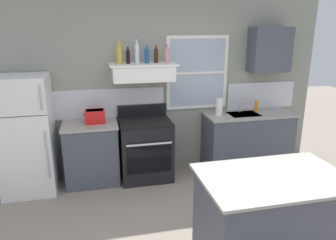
{
  "coord_description": "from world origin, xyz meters",
  "views": [
    {
      "loc": [
        -0.93,
        -2.61,
        2.26
      ],
      "look_at": [
        -0.05,
        1.2,
        1.1
      ],
      "focal_mm": 33.91,
      "sensor_mm": 36.0,
      "label": 1
    }
  ],
  "objects_px": {
    "bottle_balsamic_dark": "(128,57)",
    "bottle_brown_stout": "(156,56)",
    "bottle_champagne_gold_foil": "(119,54)",
    "bottle_blue_liqueur": "(147,56)",
    "bottle_clear_tall": "(137,53)",
    "dish_soap_bottle": "(257,106)",
    "bottle_rose_pink": "(167,55)",
    "kitchen_island": "(270,218)",
    "stove_range": "(146,149)",
    "refrigerator": "(27,135)",
    "paper_towel_roll": "(219,107)",
    "toaster": "(95,116)"
  },
  "relations": [
    {
      "from": "bottle_balsamic_dark",
      "to": "bottle_brown_stout",
      "type": "bearing_deg",
      "value": 3.52
    },
    {
      "from": "bottle_clear_tall",
      "to": "bottle_rose_pink",
      "type": "height_order",
      "value": "bottle_clear_tall"
    },
    {
      "from": "bottle_blue_liqueur",
      "to": "bottle_clear_tall",
      "type": "bearing_deg",
      "value": 172.23
    },
    {
      "from": "toaster",
      "to": "bottle_blue_liqueur",
      "type": "relative_size",
      "value": 1.18
    },
    {
      "from": "refrigerator",
      "to": "bottle_rose_pink",
      "type": "xyz_separation_m",
      "value": [
        2.0,
        0.07,
        1.04
      ]
    },
    {
      "from": "bottle_clear_tall",
      "to": "paper_towel_roll",
      "type": "xyz_separation_m",
      "value": [
        1.26,
        -0.08,
        -0.84
      ]
    },
    {
      "from": "refrigerator",
      "to": "dish_soap_bottle",
      "type": "xyz_separation_m",
      "value": [
        3.53,
        0.16,
        0.18
      ]
    },
    {
      "from": "paper_towel_roll",
      "to": "kitchen_island",
      "type": "relative_size",
      "value": 0.19
    },
    {
      "from": "refrigerator",
      "to": "dish_soap_bottle",
      "type": "relative_size",
      "value": 9.11
    },
    {
      "from": "stove_range",
      "to": "refrigerator",
      "type": "bearing_deg",
      "value": -179.2
    },
    {
      "from": "stove_range",
      "to": "bottle_rose_pink",
      "type": "xyz_separation_m",
      "value": [
        0.35,
        0.05,
        1.39
      ]
    },
    {
      "from": "refrigerator",
      "to": "bottle_balsamic_dark",
      "type": "relative_size",
      "value": 6.98
    },
    {
      "from": "bottle_blue_liqueur",
      "to": "kitchen_island",
      "type": "xyz_separation_m",
      "value": [
        0.84,
        -2.16,
        -1.39
      ]
    },
    {
      "from": "toaster",
      "to": "kitchen_island",
      "type": "height_order",
      "value": "toaster"
    },
    {
      "from": "bottle_champagne_gold_foil",
      "to": "paper_towel_roll",
      "type": "xyz_separation_m",
      "value": [
        1.52,
        -0.03,
        -0.84
      ]
    },
    {
      "from": "refrigerator",
      "to": "bottle_brown_stout",
      "type": "bearing_deg",
      "value": 4.67
    },
    {
      "from": "refrigerator",
      "to": "bottle_brown_stout",
      "type": "relative_size",
      "value": 6.66
    },
    {
      "from": "bottle_balsamic_dark",
      "to": "bottle_rose_pink",
      "type": "height_order",
      "value": "bottle_rose_pink"
    },
    {
      "from": "stove_range",
      "to": "paper_towel_roll",
      "type": "xyz_separation_m",
      "value": [
        1.18,
        0.04,
        0.58
      ]
    },
    {
      "from": "bottle_balsamic_dark",
      "to": "dish_soap_bottle",
      "type": "bearing_deg",
      "value": 0.94
    },
    {
      "from": "refrigerator",
      "to": "bottle_blue_liqueur",
      "type": "relative_size",
      "value": 6.54
    },
    {
      "from": "bottle_clear_tall",
      "to": "dish_soap_bottle",
      "type": "bearing_deg",
      "value": 0.66
    },
    {
      "from": "stove_range",
      "to": "bottle_brown_stout",
      "type": "bearing_deg",
      "value": 32.1
    },
    {
      "from": "bottle_brown_stout",
      "to": "dish_soap_bottle",
      "type": "relative_size",
      "value": 1.37
    },
    {
      "from": "bottle_clear_tall",
      "to": "kitchen_island",
      "type": "xyz_separation_m",
      "value": [
        0.98,
        -2.18,
        -1.43
      ]
    },
    {
      "from": "refrigerator",
      "to": "kitchen_island",
      "type": "bearing_deg",
      "value": -38.63
    },
    {
      "from": "refrigerator",
      "to": "kitchen_island",
      "type": "height_order",
      "value": "refrigerator"
    },
    {
      "from": "bottle_brown_stout",
      "to": "bottle_clear_tall",
      "type": "bearing_deg",
      "value": -177.19
    },
    {
      "from": "bottle_balsamic_dark",
      "to": "bottle_clear_tall",
      "type": "xyz_separation_m",
      "value": [
        0.13,
        0.01,
        0.04
      ]
    },
    {
      "from": "bottle_rose_pink",
      "to": "bottle_blue_liqueur",
      "type": "bearing_deg",
      "value": 170.43
    },
    {
      "from": "stove_range",
      "to": "bottle_balsamic_dark",
      "type": "relative_size",
      "value": 4.64
    },
    {
      "from": "refrigerator",
      "to": "bottle_brown_stout",
      "type": "xyz_separation_m",
      "value": [
        1.85,
        0.15,
        1.03
      ]
    },
    {
      "from": "bottle_clear_tall",
      "to": "bottle_brown_stout",
      "type": "bearing_deg",
      "value": 2.81
    },
    {
      "from": "kitchen_island",
      "to": "toaster",
      "type": "bearing_deg",
      "value": 127.3
    },
    {
      "from": "stove_range",
      "to": "dish_soap_bottle",
      "type": "xyz_separation_m",
      "value": [
        1.88,
        0.14,
        0.54
      ]
    },
    {
      "from": "kitchen_island",
      "to": "bottle_blue_liqueur",
      "type": "bearing_deg",
      "value": 111.33
    },
    {
      "from": "toaster",
      "to": "paper_towel_roll",
      "type": "xyz_separation_m",
      "value": [
        1.9,
        -0.03,
        0.04
      ]
    },
    {
      "from": "stove_range",
      "to": "paper_towel_roll",
      "type": "height_order",
      "value": "paper_towel_roll"
    },
    {
      "from": "bottle_blue_liqueur",
      "to": "bottle_brown_stout",
      "type": "bearing_deg",
      "value": 12.63
    },
    {
      "from": "bottle_balsamic_dark",
      "to": "paper_towel_roll",
      "type": "relative_size",
      "value": 0.87
    },
    {
      "from": "dish_soap_bottle",
      "to": "bottle_rose_pink",
      "type": "bearing_deg",
      "value": -176.64
    },
    {
      "from": "bottle_clear_tall",
      "to": "bottle_champagne_gold_foil",
      "type": "bearing_deg",
      "value": -168.91
    },
    {
      "from": "bottle_balsamic_dark",
      "to": "paper_towel_roll",
      "type": "distance_m",
      "value": 1.6
    },
    {
      "from": "stove_range",
      "to": "bottle_balsamic_dark",
      "type": "xyz_separation_m",
      "value": [
        -0.21,
        0.1,
        1.38
      ]
    },
    {
      "from": "kitchen_island",
      "to": "bottle_clear_tall",
      "type": "bearing_deg",
      "value": 114.2
    },
    {
      "from": "bottle_champagne_gold_foil",
      "to": "bottle_blue_liqueur",
      "type": "relative_size",
      "value": 1.31
    },
    {
      "from": "bottle_clear_tall",
      "to": "bottle_rose_pink",
      "type": "relative_size",
      "value": 1.23
    },
    {
      "from": "bottle_balsamic_dark",
      "to": "dish_soap_bottle",
      "type": "relative_size",
      "value": 1.31
    },
    {
      "from": "bottle_balsamic_dark",
      "to": "kitchen_island",
      "type": "height_order",
      "value": "bottle_balsamic_dark"
    },
    {
      "from": "bottle_champagne_gold_foil",
      "to": "bottle_blue_liqueur",
      "type": "xyz_separation_m",
      "value": [
        0.39,
        0.03,
        -0.03
      ]
    }
  ]
}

